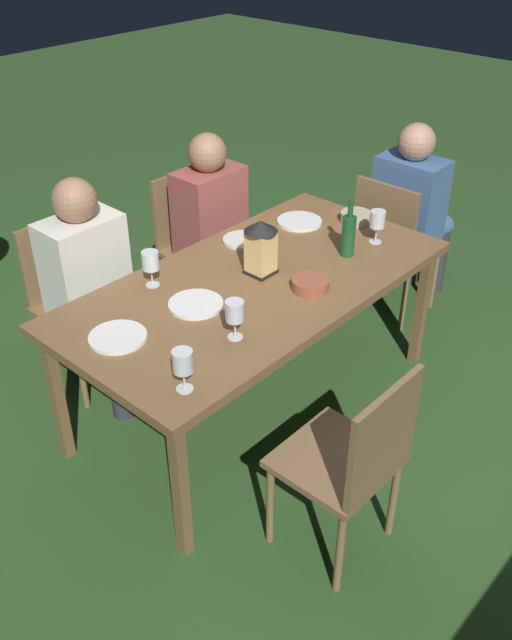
% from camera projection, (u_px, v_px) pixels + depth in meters
% --- Properties ---
extents(ground_plane, '(16.00, 16.00, 0.00)m').
position_uv_depth(ground_plane, '(256.00, 403.00, 3.55)').
color(ground_plane, '#2D5123').
extents(dining_table, '(1.88, 0.95, 0.73)m').
position_uv_depth(dining_table, '(256.00, 290.00, 3.18)').
color(dining_table, brown).
rests_on(dining_table, ground).
extents(chair_side_left_b, '(0.42, 0.40, 0.87)m').
position_uv_depth(chair_side_left_b, '(75.00, 295.00, 3.51)').
color(chair_side_left_b, brown).
rests_on(chair_side_left_b, ground).
extents(person_in_cream, '(0.38, 0.47, 1.15)m').
position_uv_depth(person_in_cream, '(95.00, 282.00, 3.32)').
color(person_in_cream, white).
rests_on(person_in_cream, ground).
extents(chair_head_near, '(0.40, 0.42, 0.87)m').
position_uv_depth(chair_head_near, '(393.00, 241.00, 4.02)').
color(chair_head_near, brown).
rests_on(chair_head_near, ground).
extents(person_in_blue, '(0.48, 0.38, 1.15)m').
position_uv_depth(person_in_blue, '(414.00, 207.00, 4.05)').
color(person_in_blue, '#426699').
rests_on(person_in_blue, ground).
extents(chair_side_left_a, '(0.42, 0.40, 0.87)m').
position_uv_depth(chair_side_left_a, '(195.00, 240.00, 4.03)').
color(chair_side_left_a, brown).
rests_on(chair_side_left_a, ground).
extents(person_in_rust, '(0.38, 0.47, 1.15)m').
position_uv_depth(person_in_rust, '(218.00, 226.00, 3.84)').
color(person_in_rust, '#9E4C47').
rests_on(person_in_rust, ground).
extents(chair_side_right_b, '(0.42, 0.40, 0.87)m').
position_uv_depth(chair_side_right_b, '(352.00, 459.00, 2.54)').
color(chair_side_right_b, brown).
rests_on(chair_side_right_b, ground).
extents(lantern_centerpiece, '(0.15, 0.15, 0.27)m').
position_uv_depth(lantern_centerpiece, '(261.00, 244.00, 3.12)').
color(lantern_centerpiece, black).
rests_on(lantern_centerpiece, dining_table).
extents(green_bottle_on_table, '(0.07, 0.07, 0.29)m').
position_uv_depth(green_bottle_on_table, '(348.00, 235.00, 3.30)').
color(green_bottle_on_table, '#195128').
rests_on(green_bottle_on_table, dining_table).
extents(wine_glass_a, '(0.08, 0.08, 0.17)m').
position_uv_depth(wine_glass_a, '(235.00, 313.00, 2.70)').
color(wine_glass_a, silver).
rests_on(wine_glass_a, dining_table).
extents(wine_glass_b, '(0.08, 0.08, 0.17)m').
position_uv_depth(wine_glass_b, '(183.00, 363.00, 2.43)').
color(wine_glass_b, silver).
rests_on(wine_glass_b, dining_table).
extents(wine_glass_c, '(0.08, 0.08, 0.17)m').
position_uv_depth(wine_glass_c, '(151.00, 262.00, 3.05)').
color(wine_glass_c, silver).
rests_on(wine_glass_c, dining_table).
extents(wine_glass_d, '(0.08, 0.08, 0.17)m').
position_uv_depth(wine_glass_d, '(377.00, 221.00, 3.40)').
color(wine_glass_d, silver).
rests_on(wine_glass_d, dining_table).
extents(plate_a, '(0.20, 0.20, 0.01)m').
position_uv_depth(plate_a, '(243.00, 240.00, 3.47)').
color(plate_a, silver).
rests_on(plate_a, dining_table).
extents(plate_b, '(0.24, 0.24, 0.01)m').
position_uv_depth(plate_b, '(299.00, 221.00, 3.65)').
color(plate_b, white).
rests_on(plate_b, dining_table).
extents(plate_c, '(0.24, 0.24, 0.01)m').
position_uv_depth(plate_c, '(196.00, 304.00, 2.96)').
color(plate_c, white).
rests_on(plate_c, dining_table).
extents(plate_d, '(0.24, 0.24, 0.01)m').
position_uv_depth(plate_d, '(118.00, 337.00, 2.75)').
color(plate_d, white).
rests_on(plate_d, dining_table).
extents(bowl_olives, '(0.17, 0.17, 0.05)m').
position_uv_depth(bowl_olives, '(310.00, 284.00, 3.07)').
color(bowl_olives, '#9E5138').
rests_on(bowl_olives, dining_table).
extents(bowl_bread, '(0.16, 0.16, 0.06)m').
position_uv_depth(bowl_bread, '(356.00, 217.00, 3.65)').
color(bowl_bread, '#BCAD8E').
rests_on(bowl_bread, dining_table).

